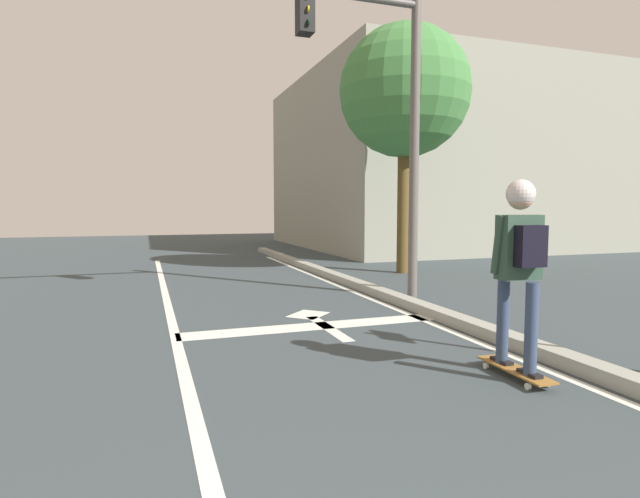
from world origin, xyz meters
TOP-DOWN VIEW (x-y plane):
  - lane_line_center at (0.02, 6.00)m, footprint 0.12×20.00m
  - lane_line_curbside at (3.27, 6.00)m, footprint 0.12×20.00m
  - stop_bar at (1.72, 6.85)m, footprint 3.41×0.40m
  - lane_arrow_stem at (1.89, 6.70)m, footprint 0.16×1.40m
  - lane_arrow_head at (1.89, 7.55)m, footprint 0.71×0.71m
  - curb_strip at (3.52, 6.00)m, footprint 0.24×24.00m
  - skateboard at (2.84, 4.38)m, footprint 0.25×0.87m
  - skater at (2.84, 4.36)m, footprint 0.47×0.63m
  - traffic_signal_mast at (3.22, 8.35)m, footprint 3.93×0.34m
  - roadside_tree at (5.40, 11.27)m, footprint 3.00×3.00m
  - building_block at (11.21, 18.65)m, footprint 11.57×10.33m

SIDE VIEW (x-z plane):
  - lane_line_center at x=0.02m, z-range 0.00..0.01m
  - lane_line_curbside at x=3.27m, z-range 0.00..0.01m
  - stop_bar at x=1.72m, z-range 0.00..0.01m
  - lane_arrow_stem at x=1.89m, z-range 0.00..0.01m
  - lane_arrow_head at x=1.89m, z-range 0.00..0.01m
  - curb_strip at x=3.52m, z-range 0.00..0.14m
  - skateboard at x=2.84m, z-range 0.03..0.11m
  - skater at x=2.84m, z-range 0.32..2.02m
  - building_block at x=11.21m, z-range 0.00..6.44m
  - traffic_signal_mast at x=3.22m, z-range 0.86..6.16m
  - roadside_tree at x=5.40m, z-range 1.32..7.00m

